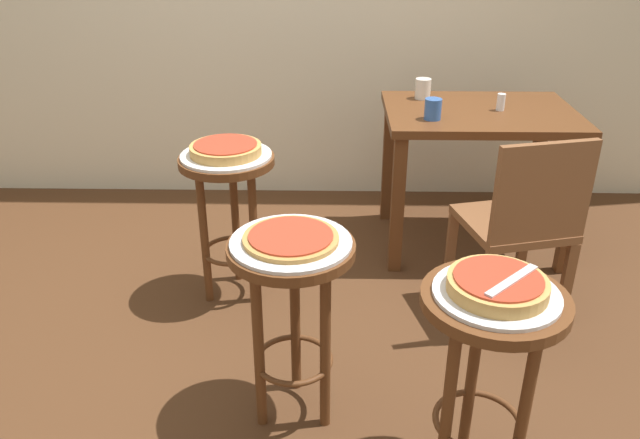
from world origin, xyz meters
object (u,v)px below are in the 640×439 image
at_px(cup_near_edge, 433,109).
at_px(wooden_chair, 521,223).
at_px(pizza_leftside, 226,149).
at_px(condiment_shaker, 501,102).
at_px(stool_leftside, 229,193).
at_px(pizza_server_knife, 512,280).
at_px(serving_plate_middle, 291,242).
at_px(stool_middle, 292,290).
at_px(serving_plate_foreground, 496,293).
at_px(stool_foreground, 489,346).
at_px(serving_plate_leftside, 226,155).
at_px(cup_far_edge, 423,89).
at_px(dining_table, 478,134).
at_px(pizza_foreground, 498,285).
at_px(pizza_middle, 291,238).

distance_m(cup_near_edge, wooden_chair, 0.70).
height_order(pizza_leftside, condiment_shaker, condiment_shaker).
distance_m(stool_leftside, pizza_server_knife, 1.43).
height_order(serving_plate_middle, wooden_chair, wooden_chair).
height_order(stool_middle, serving_plate_middle, serving_plate_middle).
distance_m(stool_middle, pizza_server_knife, 0.71).
height_order(serving_plate_foreground, condiment_shaker, condiment_shaker).
relative_size(stool_foreground, stool_middle, 1.00).
height_order(serving_plate_leftside, cup_far_edge, cup_far_edge).
distance_m(condiment_shaker, pizza_server_knife, 1.61).
bearing_deg(pizza_leftside, stool_leftside, 63.43).
bearing_deg(dining_table, stool_foreground, -100.01).
distance_m(stool_foreground, stool_middle, 0.64).
relative_size(serving_plate_middle, condiment_shaker, 4.70).
distance_m(serving_plate_middle, wooden_chair, 1.09).
distance_m(pizza_foreground, pizza_middle, 0.64).
xyz_separation_m(serving_plate_middle, wooden_chair, (0.90, 0.58, -0.22)).
distance_m(serving_plate_middle, serving_plate_leftside, 0.83).
xyz_separation_m(stool_foreground, wooden_chair, (0.33, 0.86, -0.04)).
bearing_deg(condiment_shaker, pizza_middle, -126.32).
distance_m(cup_near_edge, pizza_server_knife, 1.43).
bearing_deg(stool_leftside, pizza_server_knife, -49.02).
height_order(stool_foreground, condiment_shaker, condiment_shaker).
distance_m(pizza_foreground, cup_near_edge, 1.41).
bearing_deg(stool_middle, pizza_foreground, -25.94).
bearing_deg(serving_plate_leftside, cup_near_edge, 21.73).
relative_size(pizza_foreground, serving_plate_middle, 0.71).
xyz_separation_m(stool_leftside, dining_table, (1.17, 0.52, 0.10)).
relative_size(pizza_leftside, dining_table, 0.33).
distance_m(stool_leftside, serving_plate_leftside, 0.18).
distance_m(serving_plate_foreground, pizza_middle, 0.64).
relative_size(serving_plate_leftside, dining_table, 0.42).
bearing_deg(serving_plate_foreground, pizza_leftside, 130.58).
bearing_deg(wooden_chair, pizza_foreground, -110.68).
bearing_deg(stool_foreground, pizza_foreground, 116.57).
xyz_separation_m(stool_foreground, condiment_shaker, (0.37, 1.56, 0.27)).
distance_m(serving_plate_middle, dining_table, 1.55).
bearing_deg(pizza_leftside, serving_plate_leftside, -63.43).
height_order(pizza_foreground, cup_far_edge, cup_far_edge).
relative_size(serving_plate_middle, serving_plate_leftside, 1.00).
bearing_deg(serving_plate_foreground, serving_plate_leftside, 130.58).
relative_size(cup_near_edge, cup_far_edge, 0.95).
height_order(cup_near_edge, condiment_shaker, cup_near_edge).
bearing_deg(pizza_foreground, cup_far_edge, 89.52).
bearing_deg(serving_plate_foreground, pizza_foreground, 135.00).
height_order(stool_foreground, serving_plate_foreground, serving_plate_foreground).
bearing_deg(pizza_middle, stool_leftside, 112.74).
distance_m(stool_foreground, serving_plate_leftside, 1.39).
bearing_deg(pizza_server_knife, stool_leftside, 87.07).
relative_size(stool_middle, wooden_chair, 0.79).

